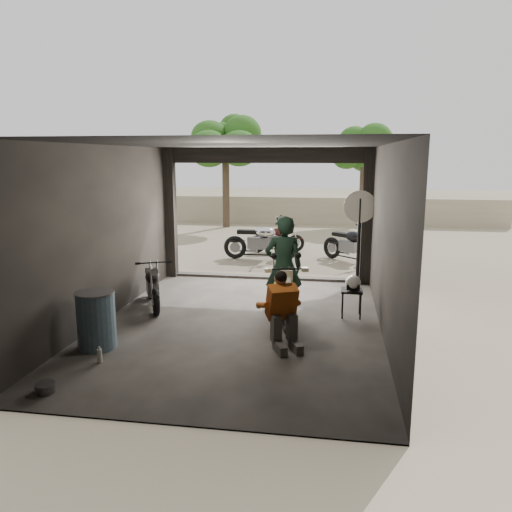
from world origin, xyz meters
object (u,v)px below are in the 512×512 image
(left_bike, at_px, (152,282))
(rider, at_px, (284,267))
(mechanic, at_px, (284,313))
(sign_post, at_px, (359,222))
(outside_bike_c, at_px, (351,242))
(main_bike, at_px, (281,292))
(outside_bike_a, at_px, (260,238))
(outside_bike_b, at_px, (277,236))
(helmet, at_px, (353,283))
(oil_drum, at_px, (96,321))
(stool, at_px, (352,293))

(left_bike, xyz_separation_m, rider, (2.66, -0.20, 0.45))
(mechanic, bearing_deg, sign_post, 48.81)
(outside_bike_c, bearing_deg, main_bike, -151.78)
(outside_bike_a, distance_m, mechanic, 6.96)
(outside_bike_c, xyz_separation_m, rider, (-1.38, -5.27, 0.36))
(outside_bike_a, distance_m, outside_bike_b, 1.25)
(left_bike, xyz_separation_m, sign_post, (4.14, 2.44, 0.98))
(main_bike, distance_m, rider, 0.50)
(helmet, height_order, oil_drum, oil_drum)
(outside_bike_a, height_order, oil_drum, outside_bike_a)
(left_bike, xyz_separation_m, outside_bike_b, (1.76, 6.22, 0.01))
(helmet, bearing_deg, outside_bike_c, 96.80)
(main_bike, height_order, oil_drum, main_bike)
(outside_bike_a, height_order, mechanic, outside_bike_a)
(sign_post, bearing_deg, left_bike, -157.52)
(main_bike, bearing_deg, outside_bike_b, 82.46)
(outside_bike_b, distance_m, stool, 6.63)
(main_bike, bearing_deg, helmet, 4.04)
(outside_bike_a, distance_m, rider, 5.38)
(helmet, xyz_separation_m, oil_drum, (-4.02, -2.20, -0.22))
(outside_bike_a, distance_m, helmet, 5.68)
(outside_bike_a, height_order, outside_bike_c, outside_bike_a)
(helmet, distance_m, oil_drum, 4.59)
(outside_bike_a, xyz_separation_m, oil_drum, (-1.50, -7.29, -0.19))
(outside_bike_b, distance_m, outside_bike_c, 2.54)
(main_bike, xyz_separation_m, mechanic, (0.18, -1.28, 0.02))
(rider, bearing_deg, main_bike, 76.33)
(outside_bike_a, relative_size, rider, 0.99)
(outside_bike_a, xyz_separation_m, helmet, (2.52, -5.09, 0.04))
(stool, relative_size, helmet, 1.77)
(outside_bike_b, xyz_separation_m, mechanic, (1.07, -8.01, 0.07))
(sign_post, bearing_deg, rider, -127.36)
(outside_bike_a, bearing_deg, stool, -152.91)
(outside_bike_b, height_order, stool, outside_bike_b)
(outside_bike_c, distance_m, oil_drum, 8.41)
(outside_bike_a, bearing_deg, outside_bike_b, -15.21)
(left_bike, height_order, outside_bike_b, outside_bike_b)
(outside_bike_a, relative_size, outside_bike_b, 1.23)
(left_bike, xyz_separation_m, stool, (3.93, -0.04, -0.05))
(outside_bike_c, bearing_deg, outside_bike_a, 133.06)
(main_bike, height_order, left_bike, main_bike)
(rider, relative_size, stool, 3.55)
(mechanic, relative_size, oil_drum, 1.29)
(rider, bearing_deg, left_bike, -17.18)
(oil_drum, bearing_deg, rider, 37.13)
(outside_bike_b, xyz_separation_m, sign_post, (2.37, -3.78, 0.97))
(helmet, relative_size, oil_drum, 0.33)
(outside_bike_a, relative_size, outside_bike_c, 1.07)
(rider, relative_size, mechanic, 1.63)
(left_bike, relative_size, mechanic, 1.29)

